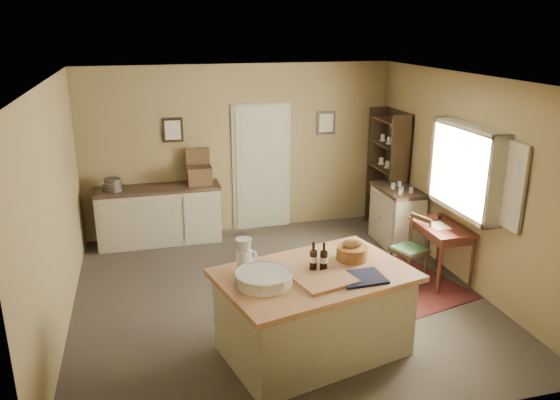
# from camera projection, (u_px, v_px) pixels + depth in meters

# --- Properties ---
(ground) EXTENTS (5.00, 5.00, 0.00)m
(ground) POSITION_uv_depth(u_px,v_px,m) (279.00, 296.00, 6.91)
(ground) COLOR #4C443A
(ground) RESTS_ON ground
(wall_back) EXTENTS (5.00, 0.10, 2.70)m
(wall_back) POSITION_uv_depth(u_px,v_px,m) (240.00, 149.00, 8.80)
(wall_back) COLOR olive
(wall_back) RESTS_ON ground
(wall_front) EXTENTS (5.00, 0.10, 2.70)m
(wall_front) POSITION_uv_depth(u_px,v_px,m) (359.00, 288.00, 4.20)
(wall_front) COLOR olive
(wall_front) RESTS_ON ground
(wall_left) EXTENTS (0.10, 5.00, 2.70)m
(wall_left) POSITION_uv_depth(u_px,v_px,m) (55.00, 212.00, 5.90)
(wall_left) COLOR olive
(wall_left) RESTS_ON ground
(wall_right) EXTENTS (0.10, 5.00, 2.70)m
(wall_right) POSITION_uv_depth(u_px,v_px,m) (464.00, 180.00, 7.09)
(wall_right) COLOR olive
(wall_right) RESTS_ON ground
(ceiling) EXTENTS (5.00, 5.00, 0.00)m
(ceiling) POSITION_uv_depth(u_px,v_px,m) (278.00, 79.00, 6.08)
(ceiling) COLOR silver
(ceiling) RESTS_ON wall_back
(door) EXTENTS (0.97, 0.06, 2.11)m
(door) POSITION_uv_depth(u_px,v_px,m) (262.00, 166.00, 8.94)
(door) COLOR #BBBB9C
(door) RESTS_ON ground
(framed_prints) EXTENTS (2.82, 0.02, 0.38)m
(framed_prints) POSITION_uv_depth(u_px,v_px,m) (252.00, 126.00, 8.71)
(framed_prints) COLOR black
(framed_prints) RESTS_ON ground
(window) EXTENTS (0.25, 1.99, 1.12)m
(window) POSITION_uv_depth(u_px,v_px,m) (469.00, 169.00, 6.83)
(window) COLOR #BCB69A
(window) RESTS_ON ground
(work_island) EXTENTS (2.14, 1.66, 1.20)m
(work_island) POSITION_uv_depth(u_px,v_px,m) (313.00, 310.00, 5.60)
(work_island) COLOR #BCB69A
(work_island) RESTS_ON ground
(sideboard) EXTENTS (1.90, 0.54, 1.18)m
(sideboard) POSITION_uv_depth(u_px,v_px,m) (160.00, 213.00, 8.47)
(sideboard) COLOR #BCB69A
(sideboard) RESTS_ON ground
(rug) EXTENTS (1.46, 1.82, 0.01)m
(rug) POSITION_uv_depth(u_px,v_px,m) (407.00, 282.00, 7.27)
(rug) COLOR #521D1B
(rug) RESTS_ON ground
(writing_desk) EXTENTS (0.54, 0.88, 0.82)m
(writing_desk) POSITION_uv_depth(u_px,v_px,m) (441.00, 232.00, 7.18)
(writing_desk) COLOR #3D1810
(writing_desk) RESTS_ON ground
(desk_chair) EXTENTS (0.50, 0.50, 0.85)m
(desk_chair) POSITION_uv_depth(u_px,v_px,m) (409.00, 250.00, 7.23)
(desk_chair) COLOR black
(desk_chair) RESTS_ON ground
(right_cabinet) EXTENTS (0.54, 0.96, 0.99)m
(right_cabinet) POSITION_uv_depth(u_px,v_px,m) (397.00, 216.00, 8.42)
(right_cabinet) COLOR #BCB69A
(right_cabinet) RESTS_ON ground
(shelving_unit) EXTENTS (0.34, 0.89, 1.98)m
(shelving_unit) POSITION_uv_depth(u_px,v_px,m) (390.00, 172.00, 8.88)
(shelving_unit) COLOR black
(shelving_unit) RESTS_ON ground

